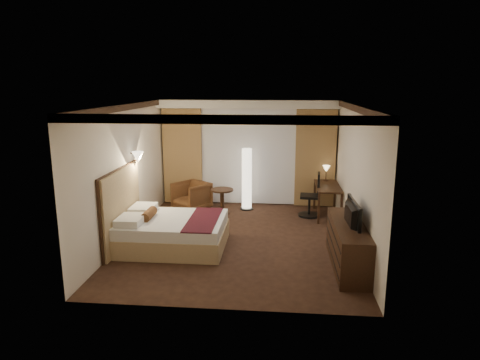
# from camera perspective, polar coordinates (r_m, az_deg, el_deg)

# --- Properties ---
(floor) EXTENTS (4.50, 5.50, 0.01)m
(floor) POSITION_cam_1_polar(r_m,az_deg,el_deg) (8.74, -0.25, -7.95)
(floor) COLOR black
(floor) RESTS_ON ground
(ceiling) EXTENTS (4.50, 5.50, 0.01)m
(ceiling) POSITION_cam_1_polar(r_m,az_deg,el_deg) (8.19, -0.26, 10.02)
(ceiling) COLOR white
(ceiling) RESTS_ON back_wall
(back_wall) EXTENTS (4.50, 0.02, 2.70)m
(back_wall) POSITION_cam_1_polar(r_m,az_deg,el_deg) (11.06, 1.14, 3.68)
(back_wall) COLOR white
(back_wall) RESTS_ON floor
(left_wall) EXTENTS (0.02, 5.50, 2.70)m
(left_wall) POSITION_cam_1_polar(r_m,az_deg,el_deg) (8.87, -14.89, 0.99)
(left_wall) COLOR white
(left_wall) RESTS_ON floor
(right_wall) EXTENTS (0.02, 5.50, 2.70)m
(right_wall) POSITION_cam_1_polar(r_m,az_deg,el_deg) (8.45, 15.11, 0.42)
(right_wall) COLOR white
(right_wall) RESTS_ON floor
(crown_molding) EXTENTS (4.50, 5.50, 0.12)m
(crown_molding) POSITION_cam_1_polar(r_m,az_deg,el_deg) (8.19, -0.26, 9.60)
(crown_molding) COLOR black
(crown_molding) RESTS_ON ceiling
(soffit) EXTENTS (4.50, 0.50, 0.20)m
(soffit) POSITION_cam_1_polar(r_m,az_deg,el_deg) (10.68, 1.07, 10.10)
(soffit) COLOR white
(soffit) RESTS_ON ceiling
(curtain_sheer) EXTENTS (2.48, 0.04, 2.45)m
(curtain_sheer) POSITION_cam_1_polar(r_m,az_deg,el_deg) (11.00, 1.10, 3.10)
(curtain_sheer) COLOR silver
(curtain_sheer) RESTS_ON back_wall
(curtain_left_drape) EXTENTS (1.00, 0.14, 2.45)m
(curtain_left_drape) POSITION_cam_1_polar(r_m,az_deg,el_deg) (11.19, -7.65, 3.16)
(curtain_left_drape) COLOR #A37C4A
(curtain_left_drape) RESTS_ON back_wall
(curtain_right_drape) EXTENTS (1.00, 0.14, 2.45)m
(curtain_right_drape) POSITION_cam_1_polar(r_m,az_deg,el_deg) (10.94, 10.00, 2.86)
(curtain_right_drape) COLOR #A37C4A
(curtain_right_drape) RESTS_ON back_wall
(wall_sconce) EXTENTS (0.24, 0.24, 0.24)m
(wall_sconce) POSITION_cam_1_polar(r_m,az_deg,el_deg) (9.01, -13.46, 3.00)
(wall_sconce) COLOR white
(wall_sconce) RESTS_ON left_wall
(bed) EXTENTS (1.97, 1.54, 0.58)m
(bed) POSITION_cam_1_polar(r_m,az_deg,el_deg) (8.37, -8.88, -6.96)
(bed) COLOR white
(bed) RESTS_ON floor
(headboard) EXTENTS (0.12, 1.84, 1.50)m
(headboard) POSITION_cam_1_polar(r_m,az_deg,el_deg) (8.53, -15.50, -3.66)
(headboard) COLOR tan
(headboard) RESTS_ON floor
(armchair) EXTENTS (1.02, 1.02, 0.77)m
(armchair) POSITION_cam_1_polar(r_m,az_deg,el_deg) (10.72, -6.49, -1.95)
(armchair) COLOR #4D3117
(armchair) RESTS_ON floor
(side_table) EXTENTS (0.55, 0.55, 0.60)m
(side_table) POSITION_cam_1_polar(r_m,az_deg,el_deg) (10.40, -2.40, -2.83)
(side_table) COLOR black
(side_table) RESTS_ON floor
(floor_lamp) EXTENTS (0.33, 0.33, 1.55)m
(floor_lamp) POSITION_cam_1_polar(r_m,az_deg,el_deg) (10.60, 0.91, 0.12)
(floor_lamp) COLOR white
(floor_lamp) RESTS_ON floor
(desk) EXTENTS (0.55, 1.32, 0.75)m
(desk) POSITION_cam_1_polar(r_m,az_deg,el_deg) (10.35, 11.55, -2.73)
(desk) COLOR black
(desk) RESTS_ON floor
(desk_lamp) EXTENTS (0.18, 0.18, 0.34)m
(desk_lamp) POSITION_cam_1_polar(r_m,az_deg,el_deg) (10.72, 11.40, 0.80)
(desk_lamp) COLOR #FFD899
(desk_lamp) RESTS_ON desk
(office_chair) EXTENTS (0.55, 0.55, 1.06)m
(office_chair) POSITION_cam_1_polar(r_m,az_deg,el_deg) (10.23, 9.26, -1.93)
(office_chair) COLOR black
(office_chair) RESTS_ON floor
(dresser) EXTENTS (0.50, 1.97, 0.77)m
(dresser) POSITION_cam_1_polar(r_m,az_deg,el_deg) (7.65, 14.17, -8.38)
(dresser) COLOR black
(dresser) RESTS_ON floor
(television) EXTENTS (0.61, 1.01, 0.13)m
(television) POSITION_cam_1_polar(r_m,az_deg,el_deg) (7.43, 14.22, -3.55)
(television) COLOR black
(television) RESTS_ON dresser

